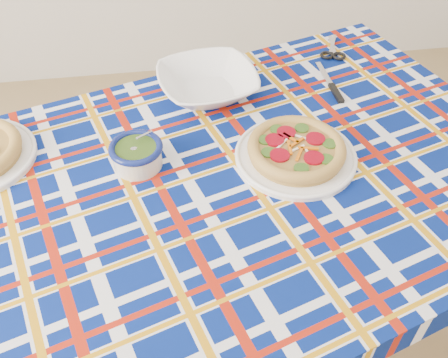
{
  "coord_description": "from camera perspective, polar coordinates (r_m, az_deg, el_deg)",
  "views": [
    {
      "loc": [
        0.08,
        -0.44,
        1.51
      ],
      "look_at": [
        0.2,
        0.35,
        0.73
      ],
      "focal_mm": 40.0,
      "sensor_mm": 36.0,
      "label": 1
    }
  ],
  "objects": [
    {
      "name": "pesto_bowl",
      "position": [
        1.17,
        -9.96,
        2.95
      ],
      "size": [
        0.16,
        0.16,
        0.07
      ],
      "primitive_type": null,
      "rotation": [
        0.0,
        0.0,
        0.3
      ],
      "color": "#233C10",
      "rests_on": "tablecloth"
    },
    {
      "name": "main_focaccia_plate",
      "position": [
        1.19,
        8.28,
        3.41
      ],
      "size": [
        0.37,
        0.37,
        0.06
      ],
      "primitive_type": null,
      "rotation": [
        0.0,
        0.0,
        0.26
      ],
      "color": "#A27A39",
      "rests_on": "tablecloth"
    },
    {
      "name": "tablecloth",
      "position": [
        1.18,
        -0.49,
        -2.05
      ],
      "size": [
        1.75,
        1.38,
        0.1
      ],
      "primitive_type": null,
      "rotation": [
        0.0,
        0.0,
        0.31
      ],
      "color": "navy",
      "rests_on": "dining_table"
    },
    {
      "name": "dining_table",
      "position": [
        1.19,
        -0.49,
        -2.81
      ],
      "size": [
        1.71,
        1.35,
        0.7
      ],
      "rotation": [
        0.0,
        0.0,
        0.31
      ],
      "color": "brown",
      "rests_on": "floor"
    },
    {
      "name": "kitchen_scissors",
      "position": [
        1.66,
        12.3,
        14.81
      ],
      "size": [
        0.13,
        0.19,
        0.01
      ],
      "primitive_type": null,
      "rotation": [
        0.0,
        0.0,
        1.29
      ],
      "color": "silver",
      "rests_on": "tablecloth"
    },
    {
      "name": "serving_bowl",
      "position": [
        1.39,
        -1.89,
        10.86
      ],
      "size": [
        0.31,
        0.31,
        0.07
      ],
      "primitive_type": "imported",
      "rotation": [
        0.0,
        0.0,
        0.17
      ],
      "color": "white",
      "rests_on": "tablecloth"
    },
    {
      "name": "table_knife",
      "position": [
        1.51,
        11.46,
        11.67
      ],
      "size": [
        0.03,
        0.22,
        0.01
      ],
      "primitive_type": null,
      "rotation": [
        0.0,
        0.0,
        1.6
      ],
      "color": "silver",
      "rests_on": "tablecloth"
    }
  ]
}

